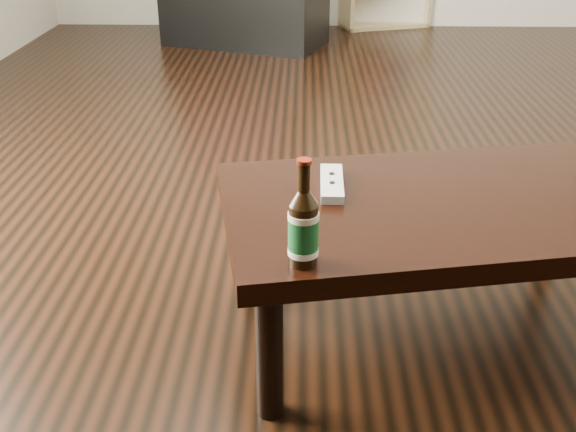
{
  "coord_description": "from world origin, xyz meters",
  "views": [
    {
      "loc": [
        -0.54,
        -2.41,
        1.09
      ],
      "look_at": [
        -0.57,
        -1.25,
        0.49
      ],
      "focal_mm": 42.0,
      "sensor_mm": 36.0,
      "label": 1
    }
  ],
  "objects_px": {
    "tv_stand": "(245,13)",
    "beer_bottle": "(303,228)",
    "coffee_table": "(439,218)",
    "remote": "(332,183)"
  },
  "relations": [
    {
      "from": "beer_bottle",
      "to": "remote",
      "type": "xyz_separation_m",
      "value": [
        0.07,
        0.36,
        -0.07
      ]
    },
    {
      "from": "coffee_table",
      "to": "remote",
      "type": "distance_m",
      "value": 0.27
    },
    {
      "from": "coffee_table",
      "to": "remote",
      "type": "xyz_separation_m",
      "value": [
        -0.26,
        0.06,
        0.06
      ]
    },
    {
      "from": "tv_stand",
      "to": "coffee_table",
      "type": "xyz_separation_m",
      "value": [
        0.75,
        -3.3,
        0.13
      ]
    },
    {
      "from": "beer_bottle",
      "to": "remote",
      "type": "bearing_deg",
      "value": 79.16
    },
    {
      "from": "tv_stand",
      "to": "remote",
      "type": "height_order",
      "value": "tv_stand"
    },
    {
      "from": "tv_stand",
      "to": "coffee_table",
      "type": "distance_m",
      "value": 3.39
    },
    {
      "from": "tv_stand",
      "to": "beer_bottle",
      "type": "height_order",
      "value": "beer_bottle"
    },
    {
      "from": "tv_stand",
      "to": "beer_bottle",
      "type": "relative_size",
      "value": 4.74
    },
    {
      "from": "remote",
      "to": "beer_bottle",
      "type": "bearing_deg",
      "value": -100.05
    }
  ]
}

